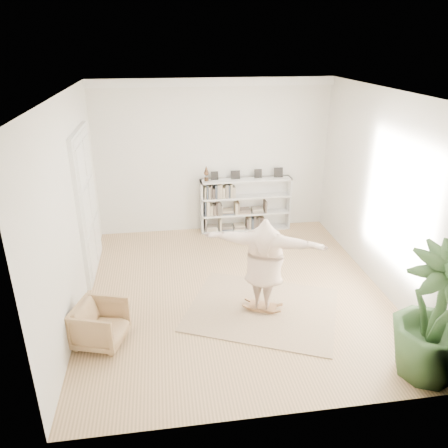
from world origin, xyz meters
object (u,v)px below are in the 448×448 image
object	(u,v)px
bookshelf	(245,205)
rocker_board	(262,307)
armchair	(100,324)
person	(264,262)
houseplant	(436,315)

from	to	relation	value
bookshelf	rocker_board	size ratio (longest dim) A/B	4.06
armchair	person	size ratio (longest dim) A/B	0.36
houseplant	rocker_board	bearing A→B (deg)	135.97
armchair	bookshelf	bearing A→B (deg)	-19.25
armchair	houseplant	world-z (taller)	houseplant
rocker_board	houseplant	distance (m)	2.82
armchair	rocker_board	distance (m)	2.74
bookshelf	person	world-z (taller)	person
rocker_board	person	xyz separation A→B (m)	(0.00, -0.00, 0.88)
houseplant	bookshelf	bearing A→B (deg)	106.17
bookshelf	armchair	world-z (taller)	bookshelf
armchair	rocker_board	xyz separation A→B (m)	(2.68, 0.50, -0.27)
bookshelf	armchair	xyz separation A→B (m)	(-3.04, -4.01, -0.30)
bookshelf	person	size ratio (longest dim) A/B	1.08
bookshelf	rocker_board	xyz separation A→B (m)	(-0.36, -3.51, -0.57)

